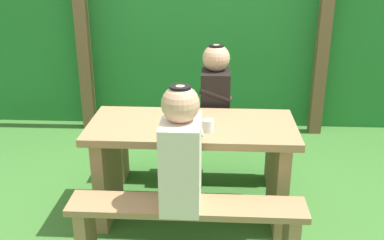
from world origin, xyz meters
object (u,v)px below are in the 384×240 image
object	(u,v)px
picnic_table	(192,154)
person_white_shirt	(181,152)
person_black_coat	(215,94)
cell_phone	(173,130)
bench_far	(196,146)
bottle_left	(193,109)
drinking_glass	(208,126)
bench_near	(187,221)

from	to	relation	value
picnic_table	person_white_shirt	world-z (taller)	person_white_shirt
person_black_coat	cell_phone	bearing A→B (deg)	-111.89
person_black_coat	bench_far	bearing A→B (deg)	178.76
bench_far	person_white_shirt	bearing A→B (deg)	-91.65
bench_far	bottle_left	world-z (taller)	bottle_left
person_white_shirt	drinking_glass	world-z (taller)	person_white_shirt
person_black_coat	drinking_glass	bearing A→B (deg)	-93.74
bench_near	drinking_glass	bearing A→B (deg)	75.19
bottle_left	bench_far	bearing A→B (deg)	90.39
picnic_table	cell_phone	world-z (taller)	cell_phone
bottle_left	picnic_table	bearing A→B (deg)	-95.82
bench_near	bench_far	size ratio (longest dim) A/B	1.00
bottle_left	person_white_shirt	bearing A→B (deg)	-93.46
bench_near	drinking_glass	size ratio (longest dim) A/B	18.03
bench_far	drinking_glass	distance (m)	0.81
picnic_table	drinking_glass	world-z (taller)	drinking_glass
bench_near	cell_phone	xyz separation A→B (m)	(-0.11, 0.42, 0.41)
picnic_table	person_black_coat	size ratio (longest dim) A/B	1.95
person_white_shirt	cell_phone	bearing A→B (deg)	101.21
person_white_shirt	bench_far	bearing A→B (deg)	88.35
person_black_coat	cell_phone	size ratio (longest dim) A/B	5.14
person_black_coat	drinking_glass	size ratio (longest dim) A/B	9.27
drinking_glass	cell_phone	distance (m)	0.23
bench_far	person_black_coat	xyz separation A→B (m)	(0.15, -0.00, 0.45)
person_white_shirt	bottle_left	xyz separation A→B (m)	(0.03, 0.58, 0.05)
bench_far	drinking_glass	bearing A→B (deg)	-80.70
picnic_table	person_black_coat	bearing A→B (deg)	74.14
bench_near	person_black_coat	size ratio (longest dim) A/B	1.95
drinking_glass	bottle_left	bearing A→B (deg)	123.27
picnic_table	person_black_coat	distance (m)	0.62
drinking_glass	bottle_left	world-z (taller)	bottle_left
drinking_glass	bottle_left	size ratio (longest dim) A/B	0.34
picnic_table	bench_far	distance (m)	0.57
bench_far	picnic_table	bearing A→B (deg)	-90.00
person_black_coat	cell_phone	xyz separation A→B (m)	(-0.27, -0.67, -0.04)
bench_near	drinking_glass	xyz separation A→B (m)	(0.11, 0.42, 0.45)
bench_far	bottle_left	xyz separation A→B (m)	(0.00, -0.51, 0.50)
bench_near	person_black_coat	world-z (taller)	person_black_coat
bench_near	bottle_left	xyz separation A→B (m)	(0.00, 0.58, 0.50)
bench_near	bench_far	bearing A→B (deg)	90.00
person_white_shirt	drinking_glass	xyz separation A→B (m)	(0.14, 0.41, -0.00)
picnic_table	bench_near	world-z (taller)	picnic_table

